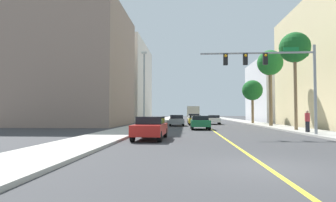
{
  "coord_description": "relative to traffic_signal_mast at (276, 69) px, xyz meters",
  "views": [
    {
      "loc": [
        -2.46,
        -8.92,
        1.68
      ],
      "look_at": [
        -4.25,
        17.93,
        2.8
      ],
      "focal_mm": 30.37,
      "sensor_mm": 36.0,
      "label": 1
    }
  ],
  "objects": [
    {
      "name": "street_lamp",
      "position": [
        -10.9,
        7.88,
        -0.36
      ],
      "size": [
        0.56,
        0.28,
        7.83
      ],
      "color": "gray",
      "rests_on": "sidewalk_left"
    },
    {
      "name": "car_silver",
      "position": [
        -5.41,
        25.42,
        -4.08
      ],
      "size": [
        2.06,
        4.5,
        1.5
      ],
      "rotation": [
        0.0,
        0.0,
        0.04
      ],
      "color": "#BCBCC1",
      "rests_on": "ground"
    },
    {
      "name": "ground",
      "position": [
        -4.05,
        29.92,
        -4.85
      ],
      "size": [
        192.0,
        192.0,
        0.0
      ],
      "primitive_type": "plane",
      "color": "#38383A"
    },
    {
      "name": "car_gray",
      "position": [
        -7.84,
        15.35,
        -4.13
      ],
      "size": [
        2.01,
        4.24,
        1.4
      ],
      "rotation": [
        0.0,
        0.0,
        0.04
      ],
      "color": "slate",
      "rests_on": "ground"
    },
    {
      "name": "car_green",
      "position": [
        -5.2,
        7.89,
        -4.13
      ],
      "size": [
        1.91,
        3.96,
        1.37
      ],
      "rotation": [
        0.0,
        0.0,
        0.02
      ],
      "color": "#196638",
      "rests_on": "ground"
    },
    {
      "name": "car_red",
      "position": [
        -8.81,
        -3.19,
        -4.1
      ],
      "size": [
        1.88,
        4.35,
        1.44
      ],
      "rotation": [
        0.0,
        0.0,
        3.12
      ],
      "color": "red",
      "rests_on": "ground"
    },
    {
      "name": "sidewalk_right",
      "position": [
        3.91,
        29.92,
        -4.78
      ],
      "size": [
        3.22,
        168.0,
        0.15
      ],
      "primitive_type": "cube",
      "color": "#9E9B93",
      "rests_on": "ground"
    },
    {
      "name": "sidewalk_left",
      "position": [
        -12.01,
        29.92,
        -4.78
      ],
      "size": [
        3.22,
        168.0,
        0.15
      ],
      "primitive_type": "cube",
      "color": "#B2ADA3",
      "rests_on": "ground"
    },
    {
      "name": "palm_far",
      "position": [
        3.09,
        21.29,
        0.07
      ],
      "size": [
        2.96,
        2.96,
        6.32
      ],
      "color": "brown",
      "rests_on": "sidewalk_right"
    },
    {
      "name": "car_yellow",
      "position": [
        -5.45,
        17.89,
        -4.14
      ],
      "size": [
        1.9,
        4.58,
        1.34
      ],
      "rotation": [
        0.0,
        0.0,
        0.04
      ],
      "color": "gold",
      "rests_on": "ground"
    },
    {
      "name": "traffic_signal_mast",
      "position": [
        0.0,
        0.0,
        0.0
      ],
      "size": [
        8.31,
        0.36,
        6.45
      ],
      "color": "gray",
      "rests_on": "sidewalk_right"
    },
    {
      "name": "car_white",
      "position": [
        -2.61,
        20.96,
        -4.14
      ],
      "size": [
        1.93,
        4.55,
        1.33
      ],
      "rotation": [
        0.0,
        0.0,
        -0.04
      ],
      "color": "white",
      "rests_on": "ground"
    },
    {
      "name": "building_left_far",
      "position": [
        -23.86,
        36.41,
        2.93
      ],
      "size": [
        17.96,
        19.56,
        15.58
      ],
      "primitive_type": "cube",
      "color": "silver",
      "rests_on": "ground"
    },
    {
      "name": "building_right_far",
      "position": [
        13.6,
        35.97,
        1.07
      ],
      "size": [
        13.64,
        17.34,
        11.85
      ],
      "primitive_type": "cube",
      "color": "silver",
      "rests_on": "ground"
    },
    {
      "name": "palm_mid",
      "position": [
        3.38,
        13.28,
        2.61
      ],
      "size": [
        2.99,
        2.99,
        8.98
      ],
      "color": "brown",
      "rests_on": "sidewalk_right"
    },
    {
      "name": "lane_marking_center",
      "position": [
        -4.05,
        29.92,
        -4.85
      ],
      "size": [
        0.16,
        144.0,
        0.01
      ],
      "primitive_type": "cube",
      "color": "yellow",
      "rests_on": "ground"
    },
    {
      "name": "building_left_near",
      "position": [
        -21.73,
        16.46,
        2.95
      ],
      "size": [
        13.69,
        14.64,
        15.61
      ],
      "primitive_type": "cube",
      "color": "gray",
      "rests_on": "ground"
    },
    {
      "name": "delivery_truck",
      "position": [
        -5.21,
        38.15,
        -3.26
      ],
      "size": [
        2.54,
        8.52,
        2.96
      ],
      "rotation": [
        0.0,
        0.0,
        -0.02
      ],
      "color": "silver",
      "rests_on": "ground"
    },
    {
      "name": "palm_near",
      "position": [
        3.28,
        5.27,
        2.65
      ],
      "size": [
        2.73,
        2.73,
        8.83
      ],
      "color": "brown",
      "rests_on": "sidewalk_right"
    },
    {
      "name": "pedestrian",
      "position": [
        3.02,
        2.2,
        -3.83
      ],
      "size": [
        0.38,
        0.38,
        1.74
      ],
      "rotation": [
        0.0,
        0.0,
        0.25
      ],
      "color": "black",
      "rests_on": "sidewalk_right"
    }
  ]
}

